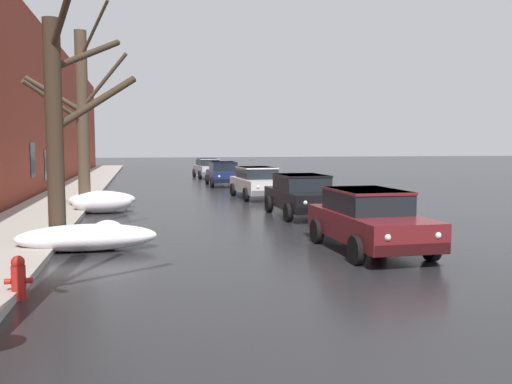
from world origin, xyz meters
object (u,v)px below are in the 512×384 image
bare_tree_mid_block (81,118)px  sedan_darkblue_parked_far_down_block (223,173)px  sedan_black_parked_kerbside_close (302,194)px  sedan_silver_queued_behind_truck (208,168)px  bare_tree_second_along_sidewalk (60,122)px  fire_hydrant (18,278)px  sedan_maroon_approaching_near_lane (369,219)px  sedan_white_parked_kerbside_mid (257,182)px

bare_tree_mid_block → sedan_darkblue_parked_far_down_block: bare_tree_mid_block is taller
sedan_black_parked_kerbside_close → sedan_silver_queued_behind_truck: bearing=91.6°
bare_tree_second_along_sidewalk → fire_hydrant: (-0.06, -4.67, -2.62)m
bare_tree_second_along_sidewalk → sedan_maroon_approaching_near_lane: bearing=-17.2°
sedan_white_parked_kerbside_mid → sedan_darkblue_parked_far_down_block: same height
bare_tree_second_along_sidewalk → sedan_darkblue_parked_far_down_block: bearing=69.8°
sedan_maroon_approaching_near_lane → sedan_white_parked_kerbside_mid: bearing=89.5°
bare_tree_second_along_sidewalk → sedan_white_parked_kerbside_mid: (7.07, 10.45, -2.22)m
bare_tree_second_along_sidewalk → sedan_maroon_approaching_near_lane: bare_tree_second_along_sidewalk is taller
bare_tree_second_along_sidewalk → sedan_white_parked_kerbside_mid: size_ratio=1.29×
sedan_maroon_approaching_near_lane → fire_hydrant: bearing=-160.3°
sedan_silver_queued_behind_truck → fire_hydrant: (-6.75, -30.58, -0.39)m
sedan_white_parked_kerbside_mid → sedan_darkblue_parked_far_down_block: bearing=93.1°
bare_tree_second_along_sidewalk → sedan_black_parked_kerbside_close: bearing=29.0°
bare_tree_mid_block → fire_hydrant: size_ratio=10.11×
sedan_maroon_approaching_near_lane → sedan_silver_queued_behind_truck: 28.06m
bare_tree_second_along_sidewalk → fire_hydrant: 5.36m
fire_hydrant → sedan_maroon_approaching_near_lane: bearing=19.7°
bare_tree_second_along_sidewalk → bare_tree_mid_block: size_ratio=0.80×
sedan_silver_queued_behind_truck → bare_tree_second_along_sidewalk: bearing=-104.5°
bare_tree_second_along_sidewalk → sedan_maroon_approaching_near_lane: (6.97, -2.15, -2.23)m
sedan_maroon_approaching_near_lane → bare_tree_mid_block: bearing=130.1°
sedan_black_parked_kerbside_close → sedan_silver_queued_behind_truck: same height
sedan_black_parked_kerbside_close → sedan_darkblue_parked_far_down_block: size_ratio=0.91×
sedan_black_parked_kerbside_close → sedan_white_parked_kerbside_mid: (-0.21, 6.41, 0.00)m
bare_tree_second_along_sidewalk → sedan_black_parked_kerbside_close: bare_tree_second_along_sidewalk is taller
bare_tree_second_along_sidewalk → sedan_silver_queued_behind_truck: bare_tree_second_along_sidewalk is taller
bare_tree_second_along_sidewalk → sedan_black_parked_kerbside_close: (7.28, 4.04, -2.23)m
bare_tree_mid_block → sedan_white_parked_kerbside_mid: bare_tree_mid_block is taller
bare_tree_mid_block → sedan_white_parked_kerbside_mid: (7.24, 4.13, -2.64)m
fire_hydrant → sedan_black_parked_kerbside_close: bearing=49.9°
sedan_darkblue_parked_far_down_block → fire_hydrant: bearing=-106.4°
sedan_black_parked_kerbside_close → sedan_white_parked_kerbside_mid: bearing=91.8°
sedan_darkblue_parked_far_down_block → sedan_silver_queued_behind_truck: (0.02, 7.78, -0.00)m
bare_tree_second_along_sidewalk → sedan_black_parked_kerbside_close: 8.62m
sedan_black_parked_kerbside_close → sedan_darkblue_parked_far_down_block: same height
sedan_maroon_approaching_near_lane → sedan_black_parked_kerbside_close: size_ratio=1.01×
sedan_maroon_approaching_near_lane → sedan_darkblue_parked_far_down_block: bearing=90.9°
bare_tree_second_along_sidewalk → sedan_darkblue_parked_far_down_block: (6.66, 18.13, -2.23)m
bare_tree_mid_block → sedan_black_parked_kerbside_close: (7.45, -2.28, -2.64)m
bare_tree_second_along_sidewalk → sedan_silver_queued_behind_truck: size_ratio=1.39×
sedan_black_parked_kerbside_close → sedan_silver_queued_behind_truck: size_ratio=0.97×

